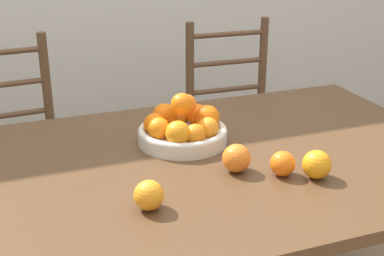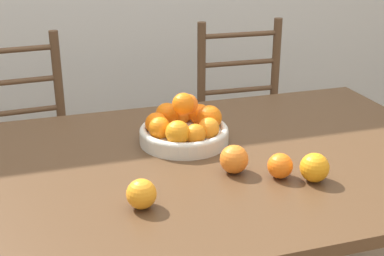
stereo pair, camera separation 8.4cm
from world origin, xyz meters
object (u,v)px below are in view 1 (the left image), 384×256
Objects in this scene: fruit_bowl at (183,127)px; chair_right at (237,127)px; orange_loose_3 at (283,164)px; orange_loose_1 at (317,164)px; chair_left at (12,159)px; orange_loose_2 at (236,158)px; orange_loose_0 at (149,195)px.

chair_right is at bearing 52.67° from fruit_bowl.
chair_right reaches higher than orange_loose_3.
fruit_bowl is at bearing 119.97° from orange_loose_3.
orange_loose_1 is at bearing -101.60° from chair_right.
orange_loose_1 is 1.11m from chair_right.
orange_loose_3 is (0.18, -0.32, -0.02)m from fruit_bowl.
orange_loose_1 is at bearing -30.20° from orange_loose_3.
chair_right is at bearing 76.30° from orange_loose_1.
chair_left and chair_right have the same top height.
chair_left is (-0.59, 0.92, -0.31)m from orange_loose_2.
orange_loose_3 is (-0.08, 0.05, -0.00)m from orange_loose_1.
chair_right is at bearing 64.40° from orange_loose_2.
orange_loose_1 is 0.08× the size of chair_left.
orange_loose_2 is (0.29, 0.11, 0.00)m from orange_loose_0.
chair_left is at bearing 106.07° from orange_loose_0.
orange_loose_3 is 0.07× the size of chair_left.
orange_loose_1 is (0.48, 0.00, 0.00)m from orange_loose_0.
orange_loose_2 is at bearing 21.50° from orange_loose_0.
orange_loose_2 is at bearing -60.99° from chair_left.
orange_loose_2 is (-0.19, 0.11, 0.00)m from orange_loose_1.
fruit_bowl reaches higher than orange_loose_2.
orange_loose_3 is (0.40, 0.05, -0.00)m from orange_loose_0.
orange_loose_2 is at bearing 148.44° from orange_loose_3.
chair_left is at bearing 122.53° from orange_loose_2.
fruit_bowl is 0.42m from orange_loose_0.
orange_loose_0 is 0.48m from orange_loose_1.
orange_loose_1 is 0.08× the size of chair_right.
chair_left reaches higher than fruit_bowl.
orange_loose_2 is 1.14m from chair_left.
chair_right reaches higher than fruit_bowl.
orange_loose_0 is at bearing -123.11° from chair_right.
orange_loose_1 is at bearing -30.99° from orange_loose_2.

